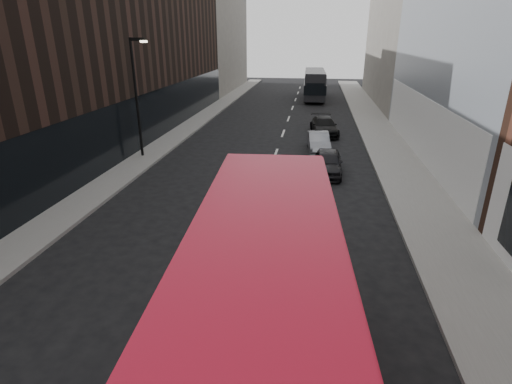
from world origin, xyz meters
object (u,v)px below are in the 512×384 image
at_px(grey_bus, 315,84).
at_px(car_b, 318,142).
at_px(car_c, 324,126).
at_px(street_lamp, 137,90).
at_px(red_bus, 259,380).
at_px(car_a, 328,162).

distance_m(grey_bus, car_b, 23.73).
relative_size(car_b, car_c, 0.83).
height_order(street_lamp, grey_bus, street_lamp).
bearing_deg(red_bus, car_c, 83.30).
relative_size(car_a, car_b, 1.02).
distance_m(street_lamp, car_c, 14.41).
bearing_deg(car_b, car_a, -88.67).
xyz_separation_m(street_lamp, car_c, (11.40, 8.10, -3.52)).
bearing_deg(car_b, grey_bus, 86.44).
bearing_deg(car_c, red_bus, -100.44).
bearing_deg(street_lamp, car_b, 16.15).
xyz_separation_m(street_lamp, car_a, (11.49, -1.50, -3.52)).
distance_m(car_a, car_b, 4.71).
bearing_deg(red_bus, car_b, 83.75).
distance_m(street_lamp, car_b, 11.96).
bearing_deg(car_c, grey_bus, 85.53).
height_order(car_a, car_b, car_a).
bearing_deg(car_b, car_c, 80.13).
xyz_separation_m(car_a, car_b, (-0.52, 4.68, -0.04)).
height_order(red_bus, car_b, red_bus).
bearing_deg(car_c, car_a, -96.97).
bearing_deg(grey_bus, car_c, -88.31).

